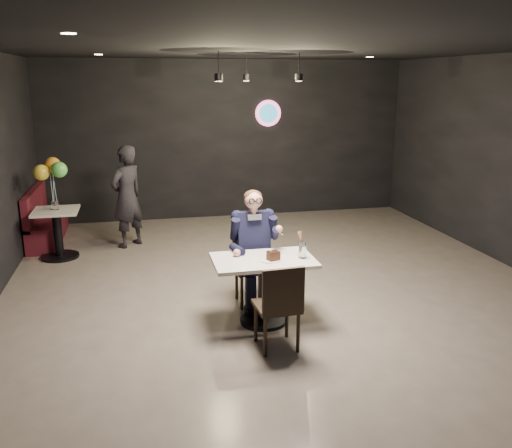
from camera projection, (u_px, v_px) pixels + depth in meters
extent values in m
plane|color=slate|center=(290.00, 304.00, 6.57)|extent=(9.00, 9.00, 0.00)
cube|color=black|center=(255.00, 61.00, 7.71)|extent=(1.40, 1.20, 0.36)
cube|color=silver|center=(263.00, 291.00, 5.98)|extent=(1.10, 0.70, 0.75)
cube|color=black|center=(253.00, 267.00, 6.48)|extent=(0.42, 0.46, 0.92)
cube|color=black|center=(277.00, 305.00, 5.40)|extent=(0.45, 0.49, 0.92)
cube|color=black|center=(253.00, 246.00, 6.41)|extent=(0.60, 0.80, 1.44)
cylinder|color=white|center=(270.00, 260.00, 5.81)|extent=(0.20, 0.20, 0.01)
cube|color=black|center=(273.00, 256.00, 5.80)|extent=(0.15, 0.13, 0.09)
ellipsoid|color=#35852B|center=(275.00, 252.00, 5.80)|extent=(0.07, 0.04, 0.01)
cylinder|color=silver|center=(302.00, 250.00, 5.89)|extent=(0.08, 0.08, 0.19)
cone|color=#BE834D|center=(300.00, 237.00, 5.86)|extent=(0.07, 0.07, 0.12)
cube|color=#4A0F1D|center=(47.00, 215.00, 9.04)|extent=(0.44, 1.77, 0.89)
cube|color=silver|center=(58.00, 232.00, 8.17)|extent=(0.65, 0.65, 0.81)
cylinder|color=silver|center=(55.00, 205.00, 8.06)|extent=(0.10, 0.10, 0.14)
cube|color=yellow|center=(52.00, 177.00, 7.95)|extent=(0.42, 0.42, 0.70)
imported|color=black|center=(127.00, 197.00, 8.65)|extent=(0.71, 0.69, 1.64)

